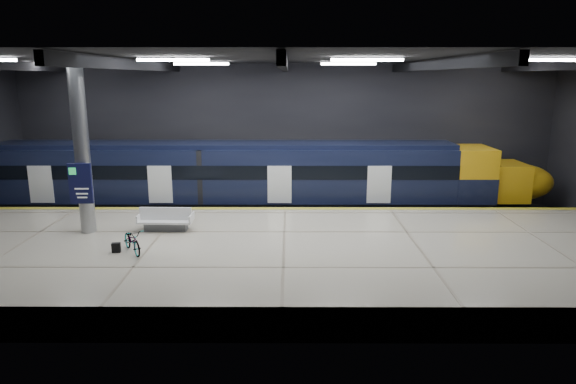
{
  "coord_description": "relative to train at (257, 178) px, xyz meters",
  "views": [
    {
      "loc": [
        0.21,
        -21.08,
        7.3
      ],
      "look_at": [
        0.14,
        1.5,
        2.2
      ],
      "focal_mm": 32.0,
      "sensor_mm": 36.0,
      "label": 1
    }
  ],
  "objects": [
    {
      "name": "room_shell",
      "position": [
        1.5,
        -5.49,
        3.66
      ],
      "size": [
        30.1,
        16.1,
        8.05
      ],
      "color": "black",
      "rests_on": "ground"
    },
    {
      "name": "ground",
      "position": [
        1.5,
        -5.5,
        -2.06
      ],
      "size": [
        30.0,
        30.0,
        0.0
      ],
      "primitive_type": "plane",
      "color": "black",
      "rests_on": "ground"
    },
    {
      "name": "bicycle",
      "position": [
        -3.94,
        -9.02,
        -0.51
      ],
      "size": [
        1.44,
        1.75,
        0.9
      ],
      "primitive_type": "imported",
      "rotation": [
        0.0,
        0.0,
        0.59
      ],
      "color": "#99999E",
      "rests_on": "platform"
    },
    {
      "name": "safety_strip",
      "position": [
        1.5,
        -2.75,
        -0.95
      ],
      "size": [
        30.0,
        0.4,
        0.01
      ],
      "primitive_type": "cube",
      "color": "gold",
      "rests_on": "platform"
    },
    {
      "name": "info_column",
      "position": [
        -6.5,
        -6.52,
        2.4
      ],
      "size": [
        0.9,
        0.78,
        6.9
      ],
      "color": "#9EA0A5",
      "rests_on": "platform"
    },
    {
      "name": "pannier_bag",
      "position": [
        -4.54,
        -9.02,
        -0.78
      ],
      "size": [
        0.32,
        0.22,
        0.35
      ],
      "primitive_type": "cube",
      "rotation": [
        0.0,
        0.0,
        0.13
      ],
      "color": "black",
      "rests_on": "platform"
    },
    {
      "name": "rails",
      "position": [
        1.5,
        0.0,
        -1.98
      ],
      "size": [
        30.0,
        1.52,
        0.16
      ],
      "color": "gray",
      "rests_on": "ground"
    },
    {
      "name": "platform",
      "position": [
        1.5,
        -8.0,
        -1.51
      ],
      "size": [
        30.0,
        11.0,
        1.1
      ],
      "primitive_type": "cube",
      "color": "beige",
      "rests_on": "ground"
    },
    {
      "name": "bench",
      "position": [
        -3.38,
        -6.31,
        -0.62
      ],
      "size": [
        2.22,
        0.95,
        0.97
      ],
      "rotation": [
        0.0,
        0.0,
        -0.02
      ],
      "color": "#595B60",
      "rests_on": "platform"
    },
    {
      "name": "train",
      "position": [
        0.0,
        0.0,
        0.0
      ],
      "size": [
        29.4,
        2.84,
        3.79
      ],
      "color": "black",
      "rests_on": "ground"
    }
  ]
}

